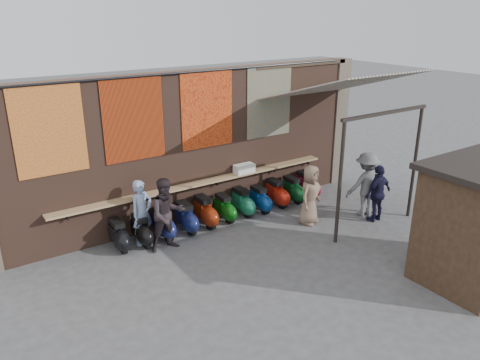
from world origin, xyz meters
The scene contains 33 objects.
ground centered at (0.00, 0.00, 0.00)m, with size 70.00×70.00×0.00m, color #474749.
brick_wall centered at (0.00, 2.70, 2.00)m, with size 10.00×0.40×4.00m, color brown.
pier_right centered at (5.20, 2.70, 2.00)m, with size 0.50×0.50×4.00m, color #4C4238.
eating_counter centered at (0.00, 2.33, 1.10)m, with size 8.00×0.32×0.05m, color #9E7A51.
shelf_box centered at (1.33, 2.30, 1.25)m, with size 0.57×0.29×0.25m, color white.
tapestry_redgold centered at (-3.60, 2.48, 3.00)m, with size 1.50×0.02×2.00m, color maroon.
tapestry_sun centered at (-1.70, 2.48, 3.00)m, with size 1.50×0.02×2.00m, color red.
tapestry_orange centered at (0.30, 2.48, 3.00)m, with size 1.50×0.02×2.00m, color #CC4C19.
tapestry_multi centered at (2.30, 2.48, 3.00)m, with size 1.50×0.02×2.00m, color #215D7A.
hang_rail centered at (0.00, 2.47, 3.98)m, with size 0.06×0.06×9.50m, color black.
scooter_stool_0 centered at (-2.48, 2.02, 0.36)m, with size 0.35×0.77×0.73m, color black, non-canonical shape.
scooter_stool_1 centered at (-1.92, 1.96, 0.37)m, with size 0.35×0.77×0.73m, color black, non-canonical shape.
scooter_stool_2 centered at (-1.33, 1.98, 0.38)m, with size 0.36×0.81×0.77m, color navy, non-canonical shape.
scooter_stool_3 centered at (-0.70, 1.97, 0.39)m, with size 0.37×0.81×0.77m, color #121A47, non-canonical shape.
scooter_stool_4 centered at (-0.12, 2.00, 0.40)m, with size 0.38×0.84×0.80m, color maroon, non-canonical shape.
scooter_stool_5 centered at (0.49, 2.00, 0.36)m, with size 0.34×0.76×0.72m, color #0B5110, non-canonical shape.
scooter_stool_6 centered at (1.11, 2.04, 0.38)m, with size 0.36×0.79×0.75m, color #1B6C4E, non-canonical shape.
scooter_stool_7 centered at (1.64, 1.96, 0.36)m, with size 0.34×0.76×0.72m, color navy, non-canonical shape.
scooter_stool_8 centered at (2.29, 2.02, 0.39)m, with size 0.37×0.81×0.77m, color #AE1B0D, non-canonical shape.
scooter_stool_9 centered at (2.88, 2.00, 0.37)m, with size 0.35×0.79×0.75m, color #0F4D22, non-canonical shape.
scooter_stool_10 centered at (3.46, 2.02, 0.39)m, with size 0.37×0.83×0.79m, color maroon, non-canonical shape.
diner_left centered at (-1.86, 2.00, 0.82)m, with size 0.60×0.39×1.64m, color #8AA0C9.
diner_right centered at (-1.47, 1.40, 0.89)m, with size 0.87×0.68×1.79m, color #281F24.
shopper_navy centered at (3.92, -0.28, 0.79)m, with size 0.93×0.39×1.58m, color #171632.
shopper_grey centered at (3.94, 0.16, 0.91)m, with size 1.17×0.67×1.81m, color slate.
shopper_tan centered at (2.29, 0.61, 0.81)m, with size 0.80×0.52×1.63m, color #806551.
stall_sign centered at (3.33, -2.54, 1.78)m, with size 1.20×0.04×0.50m, color gold.
stall_shelf centered at (3.33, -2.54, 0.90)m, with size 1.88×0.10×0.06m, color #473321.
awning_canvas centered at (3.50, 0.90, 3.55)m, with size 3.20×3.40×0.03m, color beige.
awning_ledger centered at (3.50, 2.49, 3.95)m, with size 3.30×0.08×0.12m, color #33261C.
awning_header centered at (3.50, -0.60, 3.08)m, with size 3.00×0.08×0.08m, color black.
awning_post_left centered at (2.10, -0.60, 1.55)m, with size 0.09×0.09×3.10m, color black.
awning_post_right centered at (4.90, -0.60, 1.55)m, with size 0.09×0.09×3.10m, color black.
Camera 1 is at (-5.64, -7.88, 5.45)m, focal length 35.00 mm.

